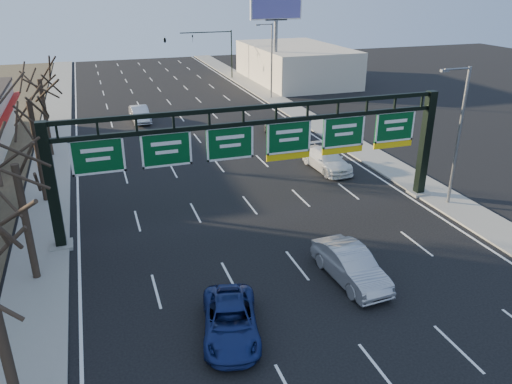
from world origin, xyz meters
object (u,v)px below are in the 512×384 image
object	(u,v)px
car_white_wagon	(327,160)
sign_gantry	(262,147)
car_blue_suv	(231,321)
car_silver_sedan	(350,265)

from	to	relation	value
car_white_wagon	sign_gantry	bearing A→B (deg)	-143.31
car_blue_suv	car_white_wagon	distance (m)	20.99
car_blue_suv	car_white_wagon	world-z (taller)	car_white_wagon
car_blue_suv	car_white_wagon	size ratio (longest dim) A/B	0.91
sign_gantry	car_white_wagon	xyz separation A→B (m)	(7.67, 6.56, -3.85)
sign_gantry	car_blue_suv	xyz separation A→B (m)	(-4.97, -10.20, -3.95)
car_blue_suv	sign_gantry	bearing A→B (deg)	77.04
car_silver_sedan	car_white_wagon	size ratio (longest dim) A/B	0.94
car_silver_sedan	sign_gantry	bearing A→B (deg)	98.88
car_blue_suv	car_silver_sedan	size ratio (longest dim) A/B	0.97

